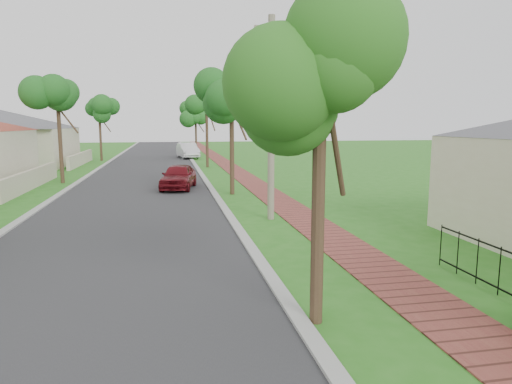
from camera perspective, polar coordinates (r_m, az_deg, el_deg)
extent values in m
plane|color=#286D1A|center=(6.75, 3.70, -21.72)|extent=(160.00, 160.00, 0.00)
cube|color=#28282B|center=(25.90, -14.14, 0.78)|extent=(7.00, 120.00, 0.02)
cube|color=#9E9E99|center=(25.95, -6.07, 1.01)|extent=(0.30, 120.00, 0.10)
cube|color=#9E9E99|center=(26.37, -22.08, 0.54)|extent=(0.30, 120.00, 0.10)
cube|color=brown|center=(26.29, -0.41, 1.15)|extent=(1.50, 120.00, 0.03)
cylinder|color=black|center=(10.38, 28.14, -8.72)|extent=(0.02, 0.02, 1.00)
cylinder|color=black|center=(10.88, 25.93, -7.79)|extent=(0.02, 0.02, 1.00)
cylinder|color=black|center=(11.39, 23.92, -6.94)|extent=(0.02, 0.02, 1.00)
cylinder|color=black|center=(11.93, 22.09, -6.16)|extent=(0.02, 0.02, 1.00)
cylinder|color=#382619|center=(21.87, -3.03, 5.62)|extent=(0.22, 0.22, 4.55)
sphere|color=#134818|center=(21.88, -3.08, 11.92)|extent=(1.70, 1.70, 1.70)
cylinder|color=#382619|center=(35.77, -6.15, 7.02)|extent=(0.22, 0.22, 4.90)
sphere|color=#134818|center=(35.80, -6.21, 11.16)|extent=(1.70, 1.70, 1.70)
cylinder|color=#382619|center=(49.74, -7.51, 7.02)|extent=(0.22, 0.22, 4.20)
sphere|color=#134818|center=(49.73, -7.56, 9.58)|extent=(1.70, 1.70, 1.70)
cylinder|color=#382619|center=(28.30, -23.28, 5.97)|extent=(0.22, 0.22, 4.90)
sphere|color=#134818|center=(28.33, -23.60, 11.20)|extent=(1.70, 1.70, 1.70)
cylinder|color=#382619|center=(44.06, -18.87, 6.67)|extent=(0.22, 0.22, 4.55)
sphere|color=#134818|center=(44.06, -19.02, 9.79)|extent=(1.70, 1.70, 1.70)
cube|color=#BFB299|center=(26.76, -26.24, 1.47)|extent=(0.25, 10.00, 1.00)
cube|color=#BFB299|center=(40.37, -21.06, 3.90)|extent=(0.25, 10.00, 1.00)
imported|color=maroon|center=(24.12, -9.66, 1.91)|extent=(2.25, 4.03, 1.30)
imported|color=silver|center=(45.27, -8.53, 5.14)|extent=(2.21, 4.74, 1.50)
cylinder|color=#382619|center=(7.70, 7.75, -3.11)|extent=(0.22, 0.22, 3.71)
sphere|color=#2D6C1F|center=(7.55, 8.06, 11.63)|extent=(1.85, 1.85, 1.85)
cylinder|color=gray|center=(16.03, 1.91, 8.96)|extent=(0.24, 0.24, 7.02)
cube|color=gray|center=(16.35, 1.97, 19.92)|extent=(1.20, 0.08, 0.08)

